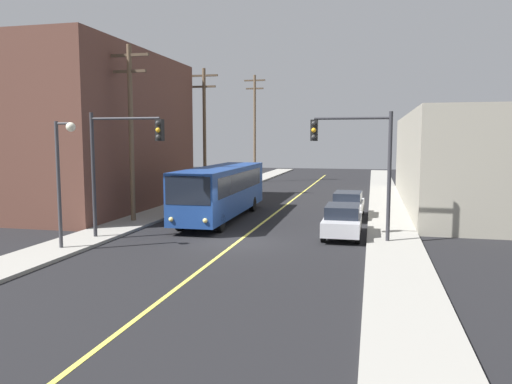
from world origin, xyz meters
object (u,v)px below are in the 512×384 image
(parked_car_silver, at_px, (342,220))
(city_bus, at_px, (222,190))
(traffic_signal_left_corner, at_px, (122,151))
(utility_pole_mid, at_px, (204,126))
(utility_pole_near, at_px, (131,125))
(parked_car_white, at_px, (348,204))
(street_lamp_left, at_px, (62,166))
(traffic_signal_right_corner, at_px, (356,152))
(utility_pole_far, at_px, (255,124))

(parked_car_silver, bearing_deg, city_bus, 152.02)
(traffic_signal_left_corner, bearing_deg, city_bus, 70.09)
(utility_pole_mid, bearing_deg, utility_pole_near, -88.97)
(city_bus, height_order, parked_car_white, city_bus)
(utility_pole_mid, relative_size, street_lamp_left, 1.92)
(traffic_signal_left_corner, bearing_deg, parked_car_white, 43.28)
(city_bus, bearing_deg, utility_pole_mid, 114.01)
(traffic_signal_right_corner, bearing_deg, street_lamp_left, -158.69)
(utility_pole_far, relative_size, street_lamp_left, 2.16)
(utility_pole_mid, distance_m, traffic_signal_left_corner, 18.58)
(city_bus, distance_m, utility_pole_far, 27.03)
(utility_pole_mid, relative_size, utility_pole_far, 0.89)
(parked_car_silver, height_order, traffic_signal_left_corner, traffic_signal_left_corner)
(utility_pole_far, bearing_deg, parked_car_silver, -68.83)
(utility_pole_far, bearing_deg, street_lamp_left, -89.83)
(traffic_signal_left_corner, bearing_deg, utility_pole_near, 112.20)
(traffic_signal_left_corner, xyz_separation_m, street_lamp_left, (-1.42, -2.59, -0.56))
(parked_car_silver, xyz_separation_m, utility_pole_mid, (-12.42, 14.99, 5.10))
(parked_car_white, bearing_deg, street_lamp_left, -133.59)
(utility_pole_near, distance_m, utility_pole_far, 28.81)
(utility_pole_mid, relative_size, traffic_signal_left_corner, 1.76)
(utility_pole_near, relative_size, utility_pole_far, 0.85)
(parked_car_white, relative_size, street_lamp_left, 0.81)
(traffic_signal_right_corner, distance_m, street_lamp_left, 13.15)
(utility_pole_mid, bearing_deg, city_bus, -65.99)
(utility_pole_near, relative_size, utility_pole_mid, 0.95)
(utility_pole_near, relative_size, street_lamp_left, 1.83)
(parked_car_silver, distance_m, utility_pole_near, 13.19)
(utility_pole_mid, bearing_deg, traffic_signal_right_corner, -51.14)
(parked_car_silver, height_order, utility_pole_near, utility_pole_near)
(parked_car_silver, distance_m, utility_pole_far, 32.97)
(city_bus, xyz_separation_m, parked_car_silver, (7.52, -4.00, -0.98))
(traffic_signal_left_corner, distance_m, traffic_signal_right_corner, 11.04)
(parked_car_white, distance_m, traffic_signal_left_corner, 14.38)
(city_bus, height_order, utility_pole_far, utility_pole_far)
(parked_car_silver, height_order, traffic_signal_right_corner, traffic_signal_right_corner)
(traffic_signal_right_corner, bearing_deg, utility_pole_mid, 128.86)
(parked_car_silver, xyz_separation_m, street_lamp_left, (-11.61, -5.97, 2.90))
(parked_car_white, bearing_deg, traffic_signal_right_corner, -84.86)
(utility_pole_near, distance_m, traffic_signal_left_corner, 5.43)
(utility_pole_mid, xyz_separation_m, utility_pole_far, (0.70, 15.28, 0.67))
(utility_pole_near, height_order, traffic_signal_left_corner, utility_pole_near)
(street_lamp_left, bearing_deg, utility_pole_near, 94.35)
(parked_car_white, height_order, utility_pole_mid, utility_pole_mid)
(utility_pole_near, distance_m, utility_pole_mid, 13.52)
(parked_car_silver, bearing_deg, traffic_signal_left_corner, -161.65)
(street_lamp_left, bearing_deg, traffic_signal_right_corner, 21.31)
(parked_car_white, height_order, street_lamp_left, street_lamp_left)
(traffic_signal_right_corner, height_order, street_lamp_left, traffic_signal_right_corner)
(street_lamp_left, bearing_deg, utility_pole_far, 90.17)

